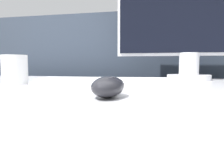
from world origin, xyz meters
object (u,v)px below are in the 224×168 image
at_px(monitor, 191,7).
at_px(mug, 15,70).
at_px(keyboard, 110,83).
at_px(computer_mouse_near, 108,87).

bearing_deg(monitor, mug, -149.76).
bearing_deg(mug, keyboard, -1.48).
height_order(computer_mouse_near, mug, mug).
height_order(keyboard, mug, mug).
xyz_separation_m(computer_mouse_near, keyboard, (-0.04, 0.19, -0.01)).
bearing_deg(keyboard, monitor, 46.11).
relative_size(computer_mouse_near, monitor, 0.19).
bearing_deg(computer_mouse_near, keyboard, 103.08).
distance_m(keyboard, mug, 0.31).
bearing_deg(mug, monitor, 30.24).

